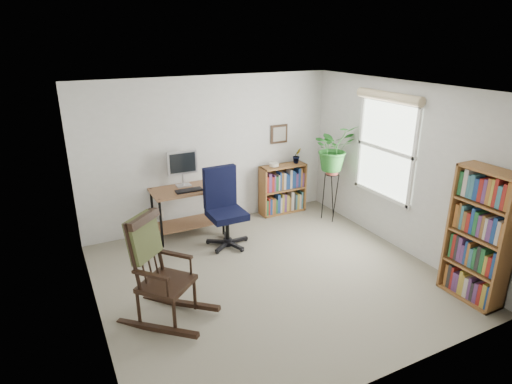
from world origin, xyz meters
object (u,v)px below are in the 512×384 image
desk (188,212)px  office_chair (227,208)px  tall_bookshelf (480,237)px  rocking_chair (165,270)px  low_bookshelf (283,189)px

desk → office_chair: size_ratio=0.89×
tall_bookshelf → desk: bearing=127.6°
rocking_chair → low_bookshelf: 3.38m
office_chair → low_bookshelf: office_chair is taller
office_chair → low_bookshelf: (1.38, 0.75, -0.16)m
low_bookshelf → tall_bookshelf: bearing=-78.4°
office_chair → rocking_chair: (-1.28, -1.33, 0.02)m
desk → rocking_chair: 2.16m
desk → tall_bookshelf: size_ratio=0.66×
desk → low_bookshelf: size_ratio=1.23×
tall_bookshelf → low_bookshelf: bearing=101.6°
office_chair → tall_bookshelf: (2.05, -2.55, 0.21)m
desk → rocking_chair: bearing=-114.3°
desk → low_bookshelf: (1.77, 0.12, 0.05)m
rocking_chair → tall_bookshelf: bearing=-61.6°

